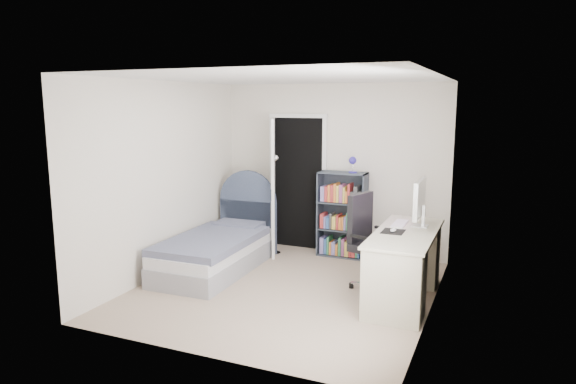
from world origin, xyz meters
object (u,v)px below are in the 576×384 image
at_px(office_chair, 369,237).
at_px(desk, 405,262).
at_px(bookcase, 343,218).
at_px(nightstand, 250,221).
at_px(floor_lamp, 274,214).
at_px(bed, 219,248).

bearing_deg(office_chair, desk, -25.42).
xyz_separation_m(bookcase, office_chair, (0.68, -1.11, 0.05)).
distance_m(nightstand, office_chair, 2.48).
xyz_separation_m(nightstand, floor_lamp, (0.57, -0.32, 0.22)).
relative_size(floor_lamp, desk, 0.91).
xyz_separation_m(nightstand, desk, (2.67, -1.35, 0.05)).
bearing_deg(desk, bookcase, 130.72).
height_order(bed, bookcase, bookcase).
bearing_deg(bookcase, office_chair, -58.64).
bearing_deg(nightstand, desk, -26.78).
height_order(bed, nightstand, bed).
bearing_deg(floor_lamp, desk, -26.13).
bearing_deg(floor_lamp, bookcase, 17.68).
relative_size(nightstand, floor_lamp, 0.39).
height_order(floor_lamp, desk, floor_lamp).
relative_size(bookcase, office_chair, 1.29).
xyz_separation_m(bed, nightstand, (-0.16, 1.21, 0.11)).
relative_size(bed, desk, 1.23).
height_order(bed, office_chair, bed).
height_order(nightstand, bookcase, bookcase).
bearing_deg(desk, bed, 176.90).
distance_m(nightstand, bookcase, 1.54).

